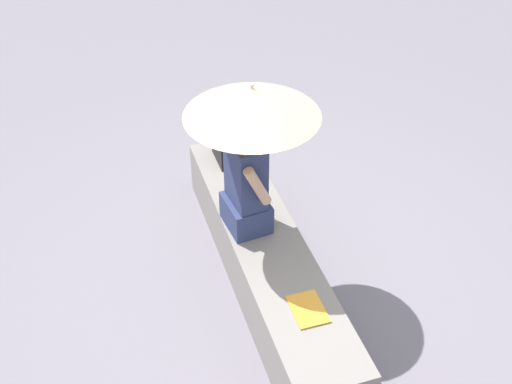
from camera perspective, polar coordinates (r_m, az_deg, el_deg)
The scene contains 6 objects.
ground_plane at distance 4.83m, azimuth 0.83°, elevation -8.02°, with size 14.00×14.00×0.00m, color slate.
stone_bench at distance 4.67m, azimuth 0.86°, elevation -6.10°, with size 2.61×0.50×0.45m, color gray.
person_seated at distance 4.39m, azimuth -0.91°, elevation 0.96°, with size 0.49×0.31×0.90m.
parasol at distance 3.98m, azimuth -0.36°, elevation 8.00°, with size 0.87×0.87×1.17m.
handbag_black at distance 5.19m, azimuth -2.62°, elevation 4.42°, with size 0.31×0.23×0.34m.
magazine at distance 4.05m, azimuth 4.63°, elevation -10.31°, with size 0.28×0.20×0.01m, color gold.
Camera 1 is at (-3.19, 1.09, 3.46)m, focal length 45.11 mm.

